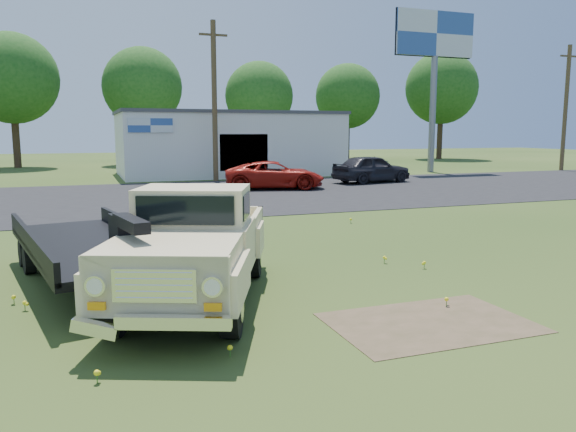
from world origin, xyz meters
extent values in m
plane|color=#253F14|center=(0.00, 0.00, 0.00)|extent=(140.00, 140.00, 0.00)
cube|color=black|center=(0.00, 15.00, 0.00)|extent=(90.00, 14.00, 0.02)
cube|color=#4C4128|center=(1.50, -3.00, 0.00)|extent=(3.00, 2.00, 0.01)
cube|color=#4C4128|center=(-2.00, 3.50, 0.00)|extent=(2.20, 1.60, 0.01)
cube|color=silver|center=(6.00, 27.00, 2.00)|extent=(14.00, 8.00, 4.00)
cube|color=#3F3F44|center=(6.00, 27.00, 4.05)|extent=(14.20, 8.20, 0.20)
cube|color=black|center=(6.00, 23.05, 1.60)|extent=(3.00, 0.10, 2.20)
cube|color=silver|center=(0.50, 22.95, 3.20)|extent=(2.50, 0.08, 0.80)
cylinder|color=slate|center=(20.00, 24.00, 4.00)|extent=(0.44, 0.44, 8.00)
cube|color=silver|center=(20.00, 24.00, 9.50)|extent=(6.00, 0.30, 3.00)
cube|color=black|center=(20.00, 24.18, 9.50)|extent=(6.10, 0.10, 3.10)
cylinder|color=#4F3A24|center=(4.00, 22.00, 4.50)|extent=(0.30, 0.30, 9.00)
cube|color=#4F3A24|center=(4.00, 22.00, 8.20)|extent=(1.60, 0.12, 0.12)
cylinder|color=#4F3A24|center=(30.00, 22.00, 4.50)|extent=(0.30, 0.30, 9.00)
cube|color=#4F3A24|center=(30.00, 22.00, 8.20)|extent=(1.60, 0.12, 0.12)
cylinder|color=#3A281A|center=(-8.00, 39.50, 1.98)|extent=(0.56, 0.56, 3.96)
sphere|color=#174B15|center=(-8.00, 39.50, 6.95)|extent=(7.04, 7.04, 7.04)
cylinder|color=#3A281A|center=(2.00, 40.50, 1.89)|extent=(0.56, 0.56, 3.78)
sphere|color=#174B15|center=(2.00, 40.50, 6.64)|extent=(6.72, 6.72, 6.72)
cylinder|color=#3A281A|center=(12.00, 39.00, 1.71)|extent=(0.56, 0.56, 3.42)
sphere|color=#174B15|center=(12.00, 39.00, 6.00)|extent=(6.08, 6.08, 6.08)
cylinder|color=#3A281A|center=(22.00, 41.50, 1.80)|extent=(0.56, 0.56, 3.60)
sphere|color=#174B15|center=(22.00, 41.50, 6.32)|extent=(6.40, 6.40, 6.40)
cylinder|color=#3A281A|center=(32.00, 40.00, 2.07)|extent=(0.56, 0.56, 4.14)
sphere|color=#174B15|center=(32.00, 40.00, 7.27)|extent=(7.36, 7.36, 7.36)
imported|color=maroon|center=(5.76, 16.63, 0.69)|extent=(5.36, 3.47, 1.37)
imported|color=black|center=(11.98, 18.01, 0.78)|extent=(4.82, 2.60, 1.56)
camera|label=1|loc=(-3.34, -9.89, 2.87)|focal=35.00mm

